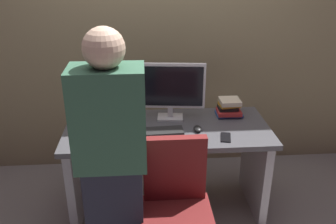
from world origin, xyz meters
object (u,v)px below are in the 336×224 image
Objects in this scene: mouse at (198,129)px; book_stack at (229,108)px; cup_near_keyboard at (117,134)px; desk at (168,153)px; cup_by_monitor at (100,113)px; cell_phone at (226,137)px; office_chair at (176,219)px; person_at_desk at (112,166)px; keyboard at (154,132)px; monitor at (170,88)px.

mouse is 0.48× the size of book_stack.
mouse is 0.60m from cup_near_keyboard.
book_stack is at bearing 40.75° from mouse.
desk is 0.63m from cup_by_monitor.
cell_phone is (0.93, -0.40, -0.04)m from cup_by_monitor.
person_at_desk is at bearing 179.98° from office_chair.
office_chair is 1.09m from cup_by_monitor.
cup_near_keyboard is 0.77m from cell_phone.
person_at_desk is 1.22m from book_stack.
book_stack is 1.45× the size of cell_phone.
keyboard reaches higher than cell_phone.
person_at_desk is at bearing -79.53° from cup_by_monitor.
keyboard is at bearing -141.20° from desk.
cup_by_monitor is at bearing 143.09° from keyboard.
monitor is at bearing 128.70° from mouse.
keyboard is (-0.10, -0.08, 0.23)m from desk.
office_chair is 0.72m from cup_near_keyboard.
book_stack is at bearing 86.28° from cell_phone.
office_chair is (0.01, -0.67, -0.09)m from desk.
person_at_desk is 3.03× the size of monitor.
office_chair is 1.74× the size of monitor.
person_at_desk reaches higher than book_stack.
keyboard is 4.27× the size of cup_near_keyboard.
office_chair is 9.34× the size of cup_near_keyboard.
book_stack is (0.62, 0.26, 0.06)m from keyboard.
person_at_desk reaches higher than cup_by_monitor.
monitor reaches higher than desk.
office_chair is 1.01m from monitor.
book_stack is (1.04, -0.02, 0.02)m from cup_by_monitor.
person_at_desk is at bearing -117.05° from keyboard.
cup_near_keyboard is 0.95m from book_stack.
cup_by_monitor is (-0.16, 0.39, -0.01)m from cup_near_keyboard.
desk is at bearing -21.14° from cup_by_monitor.
mouse is 0.69× the size of cell_phone.
cup_near_keyboard is at bearing -162.46° from keyboard.
keyboard is at bearing 179.21° from cell_phone.
monitor is 0.51m from book_stack.
mouse is at bearing 45.47° from person_at_desk.
person_at_desk is at bearing -136.02° from book_stack.
keyboard is at bearing -34.15° from cup_by_monitor.
book_stack reaches higher than mouse.
person_at_desk is at bearing -115.83° from monitor.
cup_near_keyboard is (-0.00, 0.49, -0.05)m from person_at_desk.
cell_phone is at bearing -105.70° from book_stack.
desk is at bearing 61.16° from person_at_desk.
person_at_desk is 0.65m from keyboard.
cell_phone is at bearing -1.30° from cup_near_keyboard.
cup_by_monitor is at bearing 168.60° from cell_phone.
office_chair is at bearing -118.31° from cell_phone.
cup_near_keyboard is (-0.59, -0.11, 0.03)m from mouse.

